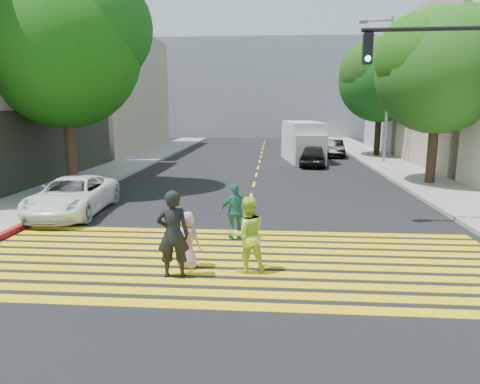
# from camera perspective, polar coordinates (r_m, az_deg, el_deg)

# --- Properties ---
(ground) EXTENTS (120.00, 120.00, 0.00)m
(ground) POSITION_cam_1_polar(r_m,az_deg,el_deg) (9.56, -1.40, -11.80)
(ground) COLOR black
(sidewalk_left) EXTENTS (3.00, 40.00, 0.15)m
(sidewalk_left) POSITION_cam_1_polar(r_m,az_deg,el_deg) (32.37, -12.58, 4.47)
(sidewalk_left) COLOR gray
(sidewalk_left) RESTS_ON ground
(sidewalk_right) EXTENTS (3.00, 60.00, 0.15)m
(sidewalk_right) POSITION_cam_1_polar(r_m,az_deg,el_deg) (25.21, 21.88, 2.06)
(sidewalk_right) COLOR gray
(sidewalk_right) RESTS_ON ground
(curb_red) EXTENTS (0.20, 8.00, 0.16)m
(curb_red) POSITION_cam_1_polar(r_m,az_deg,el_deg) (17.08, -22.93, -2.04)
(curb_red) COLOR maroon
(curb_red) RESTS_ON ground
(crosswalk) EXTENTS (13.40, 5.30, 0.01)m
(crosswalk) POSITION_cam_1_polar(r_m,az_deg,el_deg) (10.74, -0.71, -9.12)
(crosswalk) COLOR yellow
(crosswalk) RESTS_ON ground
(lane_line) EXTENTS (0.12, 34.40, 0.01)m
(lane_line) POSITION_cam_1_polar(r_m,az_deg,el_deg) (31.49, 2.71, 4.41)
(lane_line) COLOR yellow
(lane_line) RESTS_ON ground
(building_left_tan) EXTENTS (12.00, 16.00, 10.00)m
(building_left_tan) POSITION_cam_1_polar(r_m,az_deg,el_deg) (40.47, -20.82, 12.31)
(building_left_tan) COLOR tan
(building_left_tan) RESTS_ON ground
(building_right_grey) EXTENTS (10.00, 10.00, 10.00)m
(building_right_grey) POSITION_cam_1_polar(r_m,az_deg,el_deg) (41.26, 24.93, 11.97)
(building_right_grey) COLOR gray
(building_right_grey) RESTS_ON ground
(backdrop_block) EXTENTS (30.00, 8.00, 12.00)m
(backdrop_block) POSITION_cam_1_polar(r_m,az_deg,el_deg) (56.81, 3.55, 13.50)
(backdrop_block) COLOR gray
(backdrop_block) RESTS_ON ground
(tree_left) EXTENTS (7.64, 7.10, 9.71)m
(tree_left) POSITION_cam_1_polar(r_m,az_deg,el_deg) (21.18, -22.30, 18.05)
(tree_left) COLOR #433020
(tree_left) RESTS_ON ground
(tree_right_near) EXTENTS (6.58, 6.14, 8.41)m
(tree_right_near) POSITION_cam_1_polar(r_m,az_deg,el_deg) (22.62, 25.24, 15.14)
(tree_right_near) COLOR #302418
(tree_right_near) RESTS_ON ground
(tree_right_far) EXTENTS (7.87, 7.76, 8.95)m
(tree_right_far) POSITION_cam_1_polar(r_m,az_deg,el_deg) (34.33, 18.41, 14.53)
(tree_right_far) COLOR black
(tree_right_far) RESTS_ON ground
(pedestrian_man) EXTENTS (0.77, 0.55, 1.98)m
(pedestrian_man) POSITION_cam_1_polar(r_m,az_deg,el_deg) (9.60, -8.92, -5.55)
(pedestrian_man) COLOR black
(pedestrian_man) RESTS_ON ground
(pedestrian_woman) EXTENTS (1.03, 0.91, 1.77)m
(pedestrian_woman) POSITION_cam_1_polar(r_m,az_deg,el_deg) (9.81, 0.99, -5.71)
(pedestrian_woman) COLOR #C0E93F
(pedestrian_woman) RESTS_ON ground
(pedestrian_child) EXTENTS (0.77, 0.63, 1.36)m
(pedestrian_child) POSITION_cam_1_polar(r_m,az_deg,el_deg) (10.17, -7.07, -6.36)
(pedestrian_child) COLOR #D69BB0
(pedestrian_child) RESTS_ON ground
(pedestrian_extra) EXTENTS (1.02, 0.64, 1.63)m
(pedestrian_extra) POSITION_cam_1_polar(r_m,az_deg,el_deg) (12.22, -0.57, -2.63)
(pedestrian_extra) COLOR #297571
(pedestrian_extra) RESTS_ON ground
(white_sedan) EXTENTS (2.43, 4.81, 1.30)m
(white_sedan) POSITION_cam_1_polar(r_m,az_deg,el_deg) (16.31, -21.44, -0.47)
(white_sedan) COLOR white
(white_sedan) RESTS_ON ground
(dark_car_near) EXTENTS (2.14, 4.25, 1.39)m
(dark_car_near) POSITION_cam_1_polar(r_m,az_deg,el_deg) (28.11, 9.75, 4.85)
(dark_car_near) COLOR black
(dark_car_near) RESTS_ON ground
(silver_car) EXTENTS (1.90, 4.34, 1.24)m
(silver_car) POSITION_cam_1_polar(r_m,az_deg,el_deg) (39.57, 8.50, 6.59)
(silver_car) COLOR gray
(silver_car) RESTS_ON ground
(dark_car_parked) EXTENTS (1.47, 3.94, 1.29)m
(dark_car_parked) POSITION_cam_1_polar(r_m,az_deg,el_deg) (33.80, 12.36, 5.72)
(dark_car_parked) COLOR black
(dark_car_parked) RESTS_ON ground
(white_van) EXTENTS (2.87, 6.02, 2.73)m
(white_van) POSITION_cam_1_polar(r_m,az_deg,el_deg) (30.55, 8.45, 6.53)
(white_van) COLOR silver
(white_van) RESTS_ON ground
(traffic_signal) EXTENTS (4.40, 0.38, 6.45)m
(traffic_signal) POSITION_cam_1_polar(r_m,az_deg,el_deg) (14.83, 27.63, 11.65)
(traffic_signal) COLOR black
(traffic_signal) RESTS_ON ground
(street_lamp) EXTENTS (2.11, 0.54, 9.32)m
(street_lamp) POSITION_cam_1_polar(r_m,az_deg,el_deg) (29.91, 18.82, 13.74)
(street_lamp) COLOR gray
(street_lamp) RESTS_ON ground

